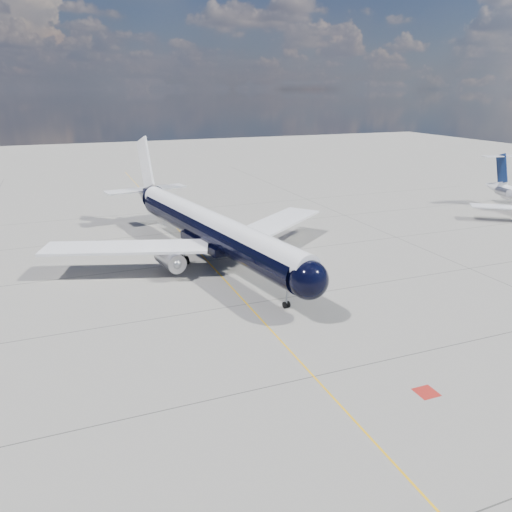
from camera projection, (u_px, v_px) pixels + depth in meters
name	position (u px, v px, depth m)	size (l,w,h in m)	color
ground	(197.00, 250.00, 70.09)	(320.00, 320.00, 0.00)	gray
taxiway_centerline	(207.00, 261.00, 65.68)	(0.16, 160.00, 0.01)	#F2AF0C
red_marking	(426.00, 392.00, 37.17)	(1.60, 1.60, 0.01)	maroon
main_airliner	(207.00, 227.00, 64.88)	(40.59, 49.92, 14.48)	black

